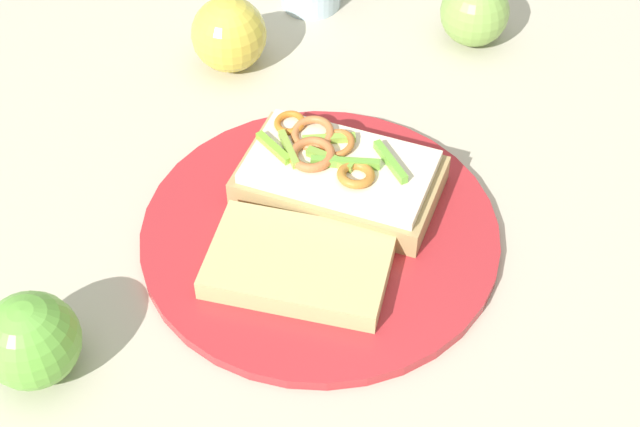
% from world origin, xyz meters
% --- Properties ---
extents(ground_plane, '(2.00, 2.00, 0.00)m').
position_xyz_m(ground_plane, '(0.00, 0.00, 0.00)').
color(ground_plane, '#BCB29C').
rests_on(ground_plane, ground).
extents(plate, '(0.30, 0.30, 0.01)m').
position_xyz_m(plate, '(0.00, 0.00, 0.01)').
color(plate, '#B5292F').
rests_on(plate, ground_plane).
extents(sandwich, '(0.19, 0.19, 0.05)m').
position_xyz_m(sandwich, '(0.03, 0.04, 0.03)').
color(sandwich, tan).
rests_on(sandwich, plate).
extents(bread_slice_side, '(0.17, 0.16, 0.02)m').
position_xyz_m(bread_slice_side, '(-0.03, -0.03, 0.02)').
color(bread_slice_side, tan).
rests_on(bread_slice_side, plate).
extents(apple_0, '(0.10, 0.10, 0.07)m').
position_xyz_m(apple_0, '(0.25, 0.18, 0.03)').
color(apple_0, '#81AB4B').
rests_on(apple_0, ground_plane).
extents(apple_1, '(0.09, 0.09, 0.07)m').
position_xyz_m(apple_1, '(0.02, 0.25, 0.04)').
color(apple_1, gold).
rests_on(apple_1, ground_plane).
extents(apple_2, '(0.08, 0.08, 0.07)m').
position_xyz_m(apple_2, '(-0.24, -0.03, 0.04)').
color(apple_2, '#69B33F').
rests_on(apple_2, ground_plane).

